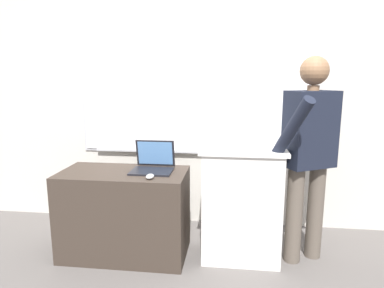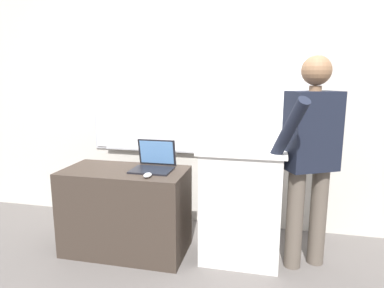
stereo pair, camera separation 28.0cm
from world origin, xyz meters
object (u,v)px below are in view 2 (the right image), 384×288
(wireless_keyboard, at_px, (242,149))
(person_presenter, at_px, (311,150))
(lectern_podium, at_px, (241,205))
(side_desk, at_px, (126,211))
(laptop, at_px, (154,162))
(computer_mouse_by_laptop, at_px, (148,175))

(wireless_keyboard, bearing_deg, person_presenter, 9.41)
(lectern_podium, xyz_separation_m, side_desk, (-0.97, -0.07, -0.11))
(person_presenter, height_order, laptop, person_presenter)
(lectern_podium, relative_size, laptop, 2.81)
(lectern_podium, relative_size, side_desk, 0.91)
(lectern_podium, height_order, computer_mouse_by_laptop, lectern_podium)
(side_desk, distance_m, person_presenter, 1.60)
(computer_mouse_by_laptop, bearing_deg, laptop, 97.00)
(side_desk, relative_size, person_presenter, 0.63)
(wireless_keyboard, height_order, computer_mouse_by_laptop, wireless_keyboard)
(person_presenter, relative_size, wireless_keyboard, 4.29)
(person_presenter, bearing_deg, computer_mouse_by_laptop, 163.93)
(side_desk, distance_m, computer_mouse_by_laptop, 0.49)
(person_presenter, height_order, computer_mouse_by_laptop, person_presenter)
(wireless_keyboard, xyz_separation_m, computer_mouse_by_laptop, (-0.70, -0.18, -0.21))
(wireless_keyboard, relative_size, computer_mouse_by_laptop, 3.84)
(side_desk, bearing_deg, wireless_keyboard, 0.78)
(laptop, height_order, wireless_keyboard, laptop)
(person_presenter, relative_size, computer_mouse_by_laptop, 16.47)
(lectern_podium, bearing_deg, laptop, 178.88)
(lectern_podium, bearing_deg, wireless_keyboard, -90.09)
(computer_mouse_by_laptop, bearing_deg, lectern_podium, 18.03)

